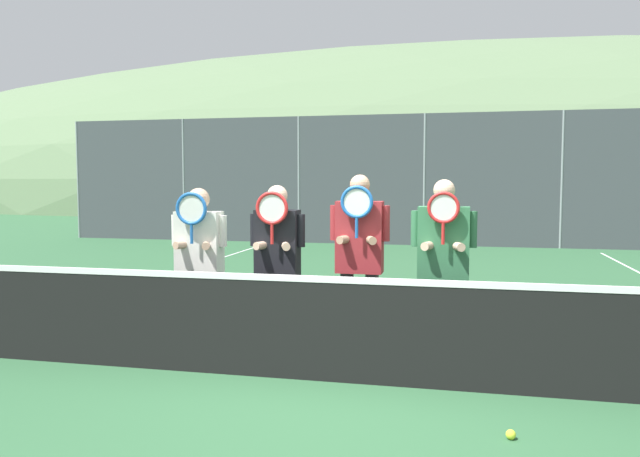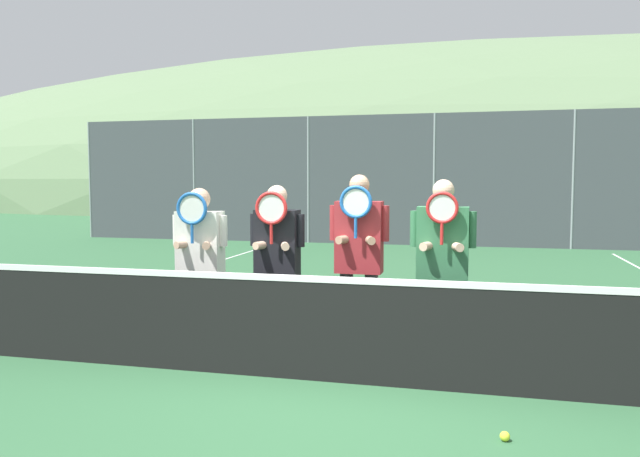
% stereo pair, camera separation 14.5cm
% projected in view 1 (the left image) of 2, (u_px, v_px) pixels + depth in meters
% --- Properties ---
extents(ground_plane, '(120.00, 120.00, 0.00)m').
position_uv_depth(ground_plane, '(344.00, 383.00, 5.43)').
color(ground_plane, '#2D5B38').
extents(hill_distant, '(137.03, 76.13, 26.65)m').
position_uv_depth(hill_distant, '(450.00, 198.00, 62.77)').
color(hill_distant, '#5B7551').
rests_on(hill_distant, ground_plane).
extents(clubhouse_building, '(17.49, 5.50, 3.70)m').
position_uv_depth(clubhouse_building, '(425.00, 178.00, 25.46)').
color(clubhouse_building, tan).
rests_on(clubhouse_building, ground_plane).
extents(fence_back, '(21.20, 0.06, 3.58)m').
position_uv_depth(fence_back, '(424.00, 180.00, 16.91)').
color(fence_back, gray).
rests_on(fence_back, ground_plane).
extents(tennis_net, '(11.66, 0.09, 1.03)m').
position_uv_depth(tennis_net, '(344.00, 328.00, 5.40)').
color(tennis_net, gray).
rests_on(tennis_net, ground_plane).
extents(court_line_left_sideline, '(0.05, 16.00, 0.01)m').
position_uv_depth(court_line_left_sideline, '(95.00, 299.00, 9.30)').
color(court_line_left_sideline, white).
rests_on(court_line_left_sideline, ground_plane).
extents(player_leftmost, '(0.60, 0.34, 1.68)m').
position_uv_depth(player_leftmost, '(199.00, 254.00, 6.34)').
color(player_leftmost, black).
rests_on(player_leftmost, ground_plane).
extents(player_center_left, '(0.56, 0.34, 1.71)m').
position_uv_depth(player_center_left, '(277.00, 257.00, 6.10)').
color(player_center_left, '#56565B').
rests_on(player_center_left, ground_plane).
extents(player_center_right, '(0.58, 0.34, 1.82)m').
position_uv_depth(player_center_right, '(359.00, 253.00, 6.00)').
color(player_center_right, '#56565B').
rests_on(player_center_right, ground_plane).
extents(player_rightmost, '(0.60, 0.34, 1.77)m').
position_uv_depth(player_rightmost, '(443.00, 259.00, 5.72)').
color(player_rightmost, white).
rests_on(player_rightmost, ground_plane).
extents(car_far_left, '(4.60, 1.98, 1.85)m').
position_uv_depth(car_far_left, '(275.00, 205.00, 21.31)').
color(car_far_left, '#285638').
rests_on(car_far_left, ground_plane).
extents(car_left_of_center, '(4.08, 2.05, 1.74)m').
position_uv_depth(car_left_of_center, '(425.00, 208.00, 20.31)').
color(car_left_of_center, '#285638').
rests_on(car_left_of_center, ground_plane).
extents(car_center, '(4.50, 2.08, 1.72)m').
position_uv_depth(car_center, '(589.00, 209.00, 19.36)').
color(car_center, black).
rests_on(car_center, ground_plane).
extents(tennis_ball_on_court, '(0.07, 0.07, 0.07)m').
position_uv_depth(tennis_ball_on_court, '(511.00, 434.00, 4.24)').
color(tennis_ball_on_court, '#CCDB33').
rests_on(tennis_ball_on_court, ground_plane).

